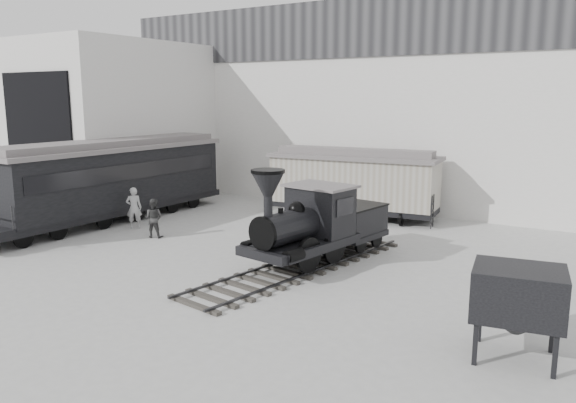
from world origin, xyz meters
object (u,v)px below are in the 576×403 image
Objects in this scene: locomotive at (314,228)px; visitor_a at (134,208)px; passenger_coach at (113,180)px; visitor_b at (153,218)px; boxcar at (353,181)px; coal_hopper at (518,300)px.

visitor_a is at bearing -174.05° from locomotive.
visitor_a is (2.09, -0.67, -1.06)m from passenger_coach.
passenger_coach is at bearing -40.41° from visitor_b.
locomotive is 8.42m from boxcar.
locomotive is 1.19× the size of boxcar.
visitor_b is at bearing 156.70° from coal_hopper.
locomotive is 5.42× the size of visitor_a.
boxcar is at bearing -178.99° from visitor_a.
passenger_coach is at bearing -150.16° from boxcar.
visitor_a is at bearing -140.63° from boxcar.
passenger_coach is at bearing 155.58° from coal_hopper.
boxcar is at bearing -144.56° from visitor_b.
passenger_coach reaches higher than boxcar.
coal_hopper is at bearing -13.79° from passenger_coach.
visitor_a is 1.13× the size of visitor_b.
visitor_a is at bearing -16.26° from passenger_coach.
boxcar is (-2.28, 8.09, 0.50)m from locomotive.
visitor_b is (-7.77, -0.22, -0.47)m from locomotive.
visitor_a is 2.15m from visitor_b.
boxcar is 0.63× the size of passenger_coach.
boxcar is 11.81m from passenger_coach.
coal_hopper is (17.40, -4.64, 0.46)m from visitor_a.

